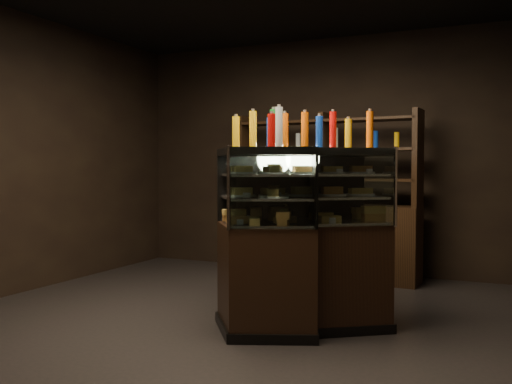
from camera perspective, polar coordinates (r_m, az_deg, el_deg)
ground at (r=5.31m, az=-2.21°, el=-12.17°), size 5.00×5.00×0.00m
room_shell at (r=5.17m, az=-2.24°, el=9.11°), size 5.02×5.02×3.01m
display_case at (r=4.91m, az=3.18°, el=-7.38°), size 1.64×1.54×1.51m
food_display at (r=4.84m, az=3.18°, el=0.40°), size 1.19×1.25×0.46m
bottles_top at (r=4.85m, az=3.22°, el=5.99°), size 1.02×1.11×0.30m
potted_conifer at (r=5.18m, az=11.44°, el=-7.13°), size 0.39×0.39×0.84m
back_shelving at (r=7.00m, az=6.97°, el=-3.55°), size 2.28×0.55×2.00m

